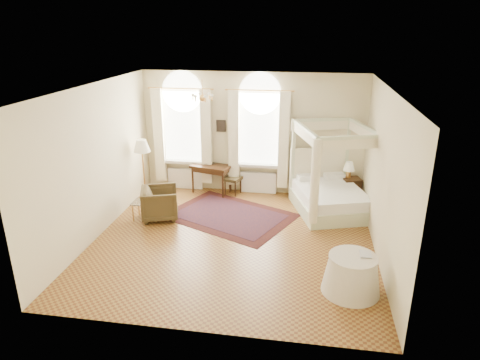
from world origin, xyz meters
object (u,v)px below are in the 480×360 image
object	(u,v)px
stool	(233,180)
writing_desk	(211,169)
armchair	(160,203)
side_table	(352,274)
canopy_bed	(330,193)
floor_lamp	(142,149)
coffee_table	(146,204)
nightstand	(351,190)

from	to	relation	value
stool	writing_desk	bearing A→B (deg)	180.00
writing_desk	armchair	xyz separation A→B (m)	(-0.85, -1.84, -0.30)
armchair	side_table	xyz separation A→B (m)	(4.32, -2.39, -0.04)
canopy_bed	floor_lamp	distance (m)	4.92
coffee_table	side_table	bearing A→B (deg)	-26.28
floor_lamp	writing_desk	bearing A→B (deg)	28.46
nightstand	stool	bearing A→B (deg)	180.00
armchair	side_table	world-z (taller)	armchair
writing_desk	stool	world-z (taller)	writing_desk
stool	floor_lamp	xyz separation A→B (m)	(-2.22, -0.87, 1.03)
floor_lamp	side_table	xyz separation A→B (m)	(5.07, -3.36, -1.09)
writing_desk	stool	size ratio (longest dim) A/B	2.20
floor_lamp	side_table	bearing A→B (deg)	-33.55
canopy_bed	nightstand	size ratio (longest dim) A/B	3.76
nightstand	writing_desk	xyz separation A→B (m)	(-3.80, 0.00, 0.36)
stool	armchair	world-z (taller)	armchair
nightstand	armchair	size ratio (longest dim) A/B	0.75
side_table	armchair	bearing A→B (deg)	151.04
canopy_bed	floor_lamp	bearing A→B (deg)	-179.10
nightstand	floor_lamp	distance (m)	5.58
side_table	stool	bearing A→B (deg)	124.03
armchair	floor_lamp	bearing A→B (deg)	19.25
nightstand	side_table	distance (m)	4.25
armchair	side_table	size ratio (longest dim) A/B	0.83
stool	side_table	bearing A→B (deg)	-55.97
writing_desk	side_table	distance (m)	5.48
canopy_bed	armchair	bearing A→B (deg)	-165.55
canopy_bed	writing_desk	xyz separation A→B (m)	(-3.22, 0.79, 0.19)
canopy_bed	writing_desk	size ratio (longest dim) A/B	2.05
side_table	floor_lamp	bearing A→B (deg)	146.45
writing_desk	floor_lamp	world-z (taller)	floor_lamp
coffee_table	canopy_bed	bearing A→B (deg)	14.84
canopy_bed	nightstand	distance (m)	0.99
armchair	coffee_table	size ratio (longest dim) A/B	1.30
stool	floor_lamp	size ratio (longest dim) A/B	0.32
nightstand	coffee_table	world-z (taller)	nightstand
writing_desk	stool	xyz separation A→B (m)	(0.61, 0.00, -0.28)
writing_desk	side_table	size ratio (longest dim) A/B	1.15
stool	coffee_table	size ratio (longest dim) A/B	0.81
nightstand	coffee_table	xyz separation A→B (m)	(-4.95, -1.95, 0.08)
nightstand	armchair	distance (m)	5.00
stool	side_table	distance (m)	5.11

